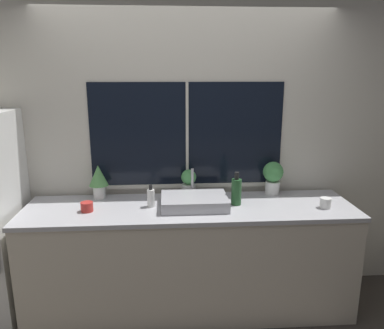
# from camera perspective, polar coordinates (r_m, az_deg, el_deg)

# --- Properties ---
(wall_back) EXTENTS (8.00, 0.09, 2.70)m
(wall_back) POSITION_cam_1_polar(r_m,az_deg,el_deg) (3.33, -0.78, 2.99)
(wall_back) COLOR beige
(wall_back) RESTS_ON ground_plane
(counter) EXTENTS (2.68, 0.69, 0.92)m
(counter) POSITION_cam_1_polar(r_m,az_deg,el_deg) (3.24, -0.31, -14.04)
(counter) COLOR beige
(counter) RESTS_ON ground_plane
(sink) EXTENTS (0.53, 0.43, 0.26)m
(sink) POSITION_cam_1_polar(r_m,az_deg,el_deg) (3.03, 0.34, -5.62)
(sink) COLOR #ADADB2
(sink) RESTS_ON counter
(potted_plant_left) EXTENTS (0.16, 0.16, 0.29)m
(potted_plant_left) POSITION_cam_1_polar(r_m,az_deg,el_deg) (3.30, -14.05, -2.10)
(potted_plant_left) COLOR white
(potted_plant_left) RESTS_ON counter
(potted_plant_center) EXTENTS (0.13, 0.13, 0.24)m
(potted_plant_center) POSITION_cam_1_polar(r_m,az_deg,el_deg) (3.26, -0.50, -2.73)
(potted_plant_center) COLOR white
(potted_plant_center) RESTS_ON counter
(potted_plant_right) EXTENTS (0.18, 0.18, 0.29)m
(potted_plant_right) POSITION_cam_1_polar(r_m,az_deg,el_deg) (3.38, 12.23, -1.67)
(potted_plant_right) COLOR white
(potted_plant_right) RESTS_ON counter
(soap_bottle) EXTENTS (0.06, 0.06, 0.19)m
(soap_bottle) POSITION_cam_1_polar(r_m,az_deg,el_deg) (3.04, -6.28, -5.04)
(soap_bottle) COLOR white
(soap_bottle) RESTS_ON counter
(bottle_tall) EXTENTS (0.08, 0.08, 0.27)m
(bottle_tall) POSITION_cam_1_polar(r_m,az_deg,el_deg) (3.08, 6.77, -4.05)
(bottle_tall) COLOR #235128
(bottle_tall) RESTS_ON counter
(mug_white) EXTENTS (0.09, 0.09, 0.08)m
(mug_white) POSITION_cam_1_polar(r_m,az_deg,el_deg) (3.19, 19.67, -5.53)
(mug_white) COLOR white
(mug_white) RESTS_ON counter
(mug_red) EXTENTS (0.10, 0.10, 0.08)m
(mug_red) POSITION_cam_1_polar(r_m,az_deg,el_deg) (3.05, -15.72, -6.23)
(mug_red) COLOR #B72D28
(mug_red) RESTS_ON counter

